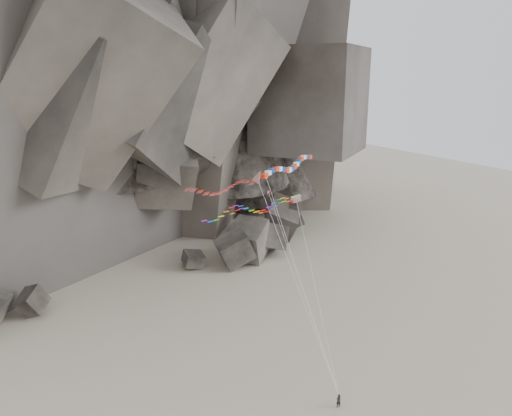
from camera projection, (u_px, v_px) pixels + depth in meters
ground at (273, 375)px, 59.22m from camera, size 260.00×260.00×0.00m
headland at (65, 26)px, 101.19m from camera, size 110.00×70.00×84.00m
boulder_field at (204, 251)px, 89.79m from camera, size 76.41×18.12×9.18m
kite_flyer at (339, 400)px, 53.58m from camera, size 0.71×0.54×1.85m
delta_kite at (220, 187)px, 54.60m from camera, size 10.18×14.32×22.51m
banner_kite at (289, 167)px, 61.67m from camera, size 11.91×18.20×22.34m
parafoil_kite at (249, 209)px, 53.27m from camera, size 13.50×10.74×19.75m
pennant_kite at (288, 248)px, 53.67m from camera, size 2.42×10.07×20.88m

